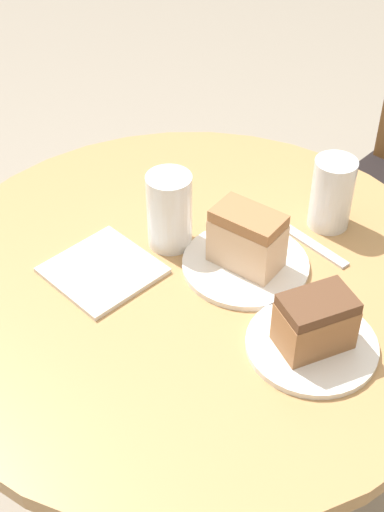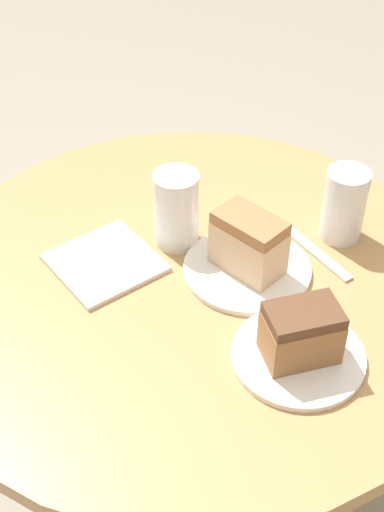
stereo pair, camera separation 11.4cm
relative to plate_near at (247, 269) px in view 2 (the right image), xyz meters
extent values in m
plane|color=gray|center=(-0.04, -0.08, -0.72)|extent=(8.00, 8.00, 0.00)
cylinder|color=tan|center=(-0.04, -0.08, -0.71)|extent=(0.49, 0.49, 0.03)
cylinder|color=tan|center=(-0.04, -0.08, -0.37)|extent=(0.08, 0.08, 0.66)
cylinder|color=tan|center=(-0.04, -0.08, -0.02)|extent=(0.90, 0.90, 0.03)
cylinder|color=brown|center=(-0.28, 0.46, -0.52)|extent=(0.04, 0.04, 0.41)
cylinder|color=white|center=(0.00, 0.00, 0.00)|extent=(0.21, 0.21, 0.01)
cylinder|color=white|center=(0.19, -0.05, 0.00)|extent=(0.19, 0.19, 0.01)
cube|color=beige|center=(0.00, 0.00, 0.05)|extent=(0.13, 0.09, 0.08)
cube|color=#9E6B42|center=(0.00, 0.00, 0.10)|extent=(0.12, 0.09, 0.02)
cube|color=#9E6B42|center=(0.19, -0.05, 0.04)|extent=(0.10, 0.12, 0.07)
cube|color=brown|center=(0.19, -0.05, 0.08)|extent=(0.09, 0.12, 0.02)
cylinder|color=beige|center=(-0.13, -0.06, 0.05)|extent=(0.07, 0.07, 0.10)
cylinder|color=white|center=(-0.13, -0.06, 0.06)|extent=(0.08, 0.08, 0.14)
cylinder|color=silver|center=(0.01, 0.19, 0.04)|extent=(0.06, 0.06, 0.08)
cylinder|color=white|center=(0.01, 0.19, 0.06)|extent=(0.07, 0.07, 0.13)
cube|color=silver|center=(-0.14, -0.19, 0.00)|extent=(0.17, 0.17, 0.01)
cube|color=silver|center=(0.03, 0.13, 0.00)|extent=(0.16, 0.02, 0.00)
camera|label=1|loc=(0.62, -0.64, 0.78)|focal=50.00mm
camera|label=2|loc=(0.69, -0.54, 0.78)|focal=50.00mm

